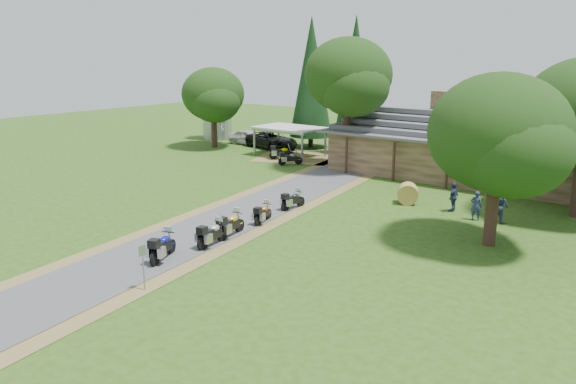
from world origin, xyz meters
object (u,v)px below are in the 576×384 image
Objects in this scene: motorcycle_row_e at (293,199)px; hay_bale at (408,194)px; motorcycle_row_a at (163,245)px; motorcycle_carport_a at (282,152)px; lodge at (472,145)px; car_white_sedan at (248,135)px; car_dark_suv at (272,136)px; carport at (290,141)px; motorcycle_row_b at (212,233)px; silo at (217,109)px; motorcycle_carport_b at (290,158)px; motorcycle_row_c at (231,223)px; motorcycle_row_d at (263,212)px.

motorcycle_row_e is 1.38× the size of hay_bale.
motorcycle_carport_a is (-10.74, 22.32, -0.01)m from motorcycle_row_a.
motorcycle_row_a is (-4.76, -25.22, -1.76)m from lodge.
lodge reaches higher than hay_bale.
car_white_sedan is 8.86m from motorcycle_carport_a.
carport is at bearing -105.35° from car_dark_suv.
motorcycle_row_e is (-5.22, -14.92, -1.85)m from lodge.
car_white_sedan reaches higher than motorcycle_row_b.
motorcycle_carport_b is at bearing -24.14° from silo.
car_dark_suv is at bearing 151.62° from carport.
hay_bale is (4.26, 11.31, -0.05)m from motorcycle_row_c.
car_white_sedan reaches higher than hay_bale.
carport is 4.77× the size of hay_bale.
motorcycle_carport_b is at bearing 19.01° from motorcycle_row_c.
car_white_sedan is at bearing 154.18° from hay_bale.
hay_bale is at bearing -38.82° from motorcycle_row_a.
car_dark_suv reaches higher than motorcycle_row_a.
lodge is at bearing -94.03° from car_white_sedan.
motorcycle_row_d is 18.61m from motorcycle_carport_a.
motorcycle_carport_b is (6.44, -5.47, -0.60)m from car_dark_suv.
lodge is 16.96× the size of hay_bale.
car_dark_suv is at bearing 6.89° from motorcycle_row_a.
motorcycle_carport_a reaches higher than motorcycle_row_e.
carport is at bearing 18.71° from motorcycle_row_d.
motorcycle_row_e reaches higher than motorcycle_row_d.
lodge is at bearing -79.14° from car_dark_suv.
motorcycle_carport_b is (-9.12, 18.13, -0.03)m from motorcycle_row_b.
car_dark_suv is 28.28m from motorcycle_row_b.
motorcycle_carport_a is at bearing -119.77° from car_white_sedan.
motorcycle_row_e is 15.82m from motorcycle_carport_a.
silo is 3.63× the size of motorcycle_row_e.
motorcycle_row_b is 20.30m from motorcycle_carport_b.
motorcycle_row_a is at bearing -101.97° from motorcycle_carport_a.
motorcycle_row_a is at bearing -63.92° from carport.
carport reaches higher than car_white_sedan.
motorcycle_row_e is at bearing -0.06° from motorcycle_row_b.
hay_bale is (4.40, 15.59, -0.06)m from motorcycle_row_a.
silo reaches higher than car_white_sedan.
silo reaches higher than carport.
car_white_sedan is at bearing 98.12° from car_dark_suv.
motorcycle_row_c reaches higher than motorcycle_carport_a.
motorcycle_row_d is 9.63m from hay_bale.
motorcycle_row_c is at bearing -59.06° from carport.
motorcycle_carport_b is at bearing -121.31° from car_white_sedan.
motorcycle_carport_a is (12.95, -5.23, -2.49)m from silo.
silo is 3.21× the size of motorcycle_carport_a.
motorcycle_row_c reaches higher than motorcycle_carport_b.
motorcycle_row_a is 1.60× the size of hay_bale.
motorcycle_row_b is 13.49m from hay_bale.
carport is 17.62m from motorcycle_row_e.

